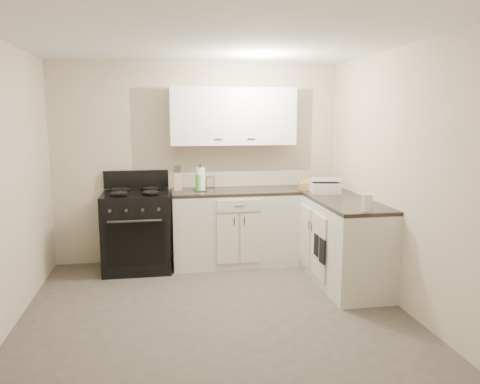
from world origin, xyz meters
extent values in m
plane|color=#473F38|center=(0.00, 0.00, 0.00)|extent=(3.60, 3.60, 0.00)
plane|color=white|center=(0.00, 0.00, 2.50)|extent=(3.60, 3.60, 0.00)
plane|color=beige|center=(0.00, 1.80, 1.25)|extent=(3.60, 0.00, 3.60)
plane|color=beige|center=(1.80, 0.00, 1.25)|extent=(0.00, 3.60, 3.60)
plane|color=beige|center=(-1.80, 0.00, 1.25)|extent=(0.00, 3.60, 3.60)
plane|color=beige|center=(0.00, -1.80, 1.25)|extent=(3.60, 0.00, 3.60)
cube|color=beige|center=(0.43, 1.50, 0.45)|extent=(1.55, 0.60, 0.90)
cube|color=beige|center=(1.50, 0.85, 0.45)|extent=(0.60, 1.90, 0.90)
cube|color=black|center=(0.43, 1.50, 0.92)|extent=(1.55, 0.60, 0.04)
cube|color=black|center=(1.50, 0.85, 0.92)|extent=(0.60, 1.90, 0.04)
cube|color=white|center=(0.43, 1.65, 1.84)|extent=(1.55, 0.30, 0.70)
cube|color=black|center=(-0.78, 1.48, 0.46)|extent=(0.79, 0.68, 0.96)
cube|color=tan|center=(-0.27, 1.61, 1.05)|extent=(0.10, 0.09, 0.21)
cylinder|color=white|center=(0.00, 1.52, 1.08)|extent=(0.14, 0.14, 0.28)
cylinder|color=green|center=(-0.03, 1.48, 1.04)|extent=(0.08, 0.08, 0.20)
cube|color=black|center=(0.14, 1.76, 1.01)|extent=(0.11, 0.04, 0.14)
cube|color=#AE8052|center=(1.35, 1.38, 0.98)|extent=(0.27, 0.20, 0.09)
cube|color=silver|center=(1.46, 1.14, 1.00)|extent=(0.39, 0.37, 0.12)
cylinder|color=silver|center=(1.48, 0.01, 1.03)|extent=(0.13, 0.13, 0.17)
cube|color=black|center=(1.18, 0.39, 0.45)|extent=(0.02, 0.15, 0.26)
cube|color=black|center=(1.18, 0.57, 0.46)|extent=(0.02, 0.14, 0.24)
camera|label=1|loc=(-0.47, -4.14, 1.85)|focal=35.00mm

